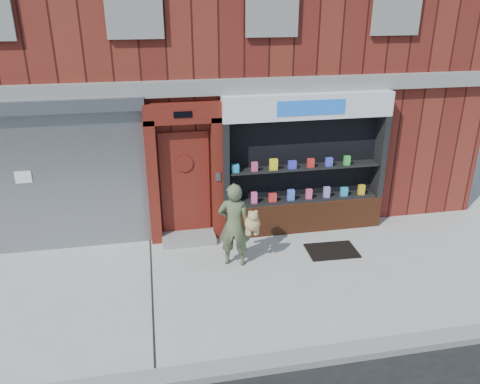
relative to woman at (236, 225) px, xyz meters
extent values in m
plane|color=#9E9E99|center=(-0.06, -0.65, -0.83)|extent=(80.00, 80.00, 0.00)
cube|color=gray|center=(-0.06, -2.80, -0.77)|extent=(60.00, 0.30, 0.12)
cube|color=#5C1B15|center=(-0.06, 5.35, 3.17)|extent=(12.00, 8.00, 8.00)
cube|color=gray|center=(-0.06, 1.27, 2.32)|extent=(12.00, 0.16, 0.30)
cube|color=gray|center=(-3.06, 1.29, 0.57)|extent=(3.00, 0.10, 2.80)
cube|color=slate|center=(-3.06, 1.23, 2.09)|extent=(3.10, 0.30, 0.24)
cube|color=white|center=(-3.86, 1.23, 0.77)|extent=(0.30, 0.01, 0.24)
cube|color=#5F1710|center=(-1.46, 1.21, 0.47)|extent=(0.22, 0.28, 2.60)
cube|color=#5F1710|center=(-0.16, 1.21, 0.47)|extent=(0.22, 0.28, 2.60)
cube|color=#5F1710|center=(-0.81, 1.21, 1.87)|extent=(1.50, 0.28, 0.40)
cube|color=black|center=(-0.81, 1.06, 1.87)|extent=(0.35, 0.01, 0.12)
cube|color=#611911|center=(-0.81, 1.32, 0.37)|extent=(1.00, 0.06, 2.20)
cylinder|color=black|center=(-0.81, 1.28, 0.82)|extent=(0.28, 0.02, 0.28)
cylinder|color=#5F1710|center=(-0.81, 1.27, 0.82)|extent=(0.34, 0.02, 0.34)
cube|color=gray|center=(-0.81, 1.05, -0.76)|extent=(1.10, 0.55, 0.15)
cube|color=slate|center=(-0.16, 1.06, 0.57)|extent=(0.10, 0.02, 0.18)
cube|color=brown|center=(1.69, 1.15, -0.48)|extent=(3.50, 0.40, 0.70)
cube|color=black|center=(0.00, 1.15, 0.77)|extent=(0.12, 0.40, 1.80)
cube|color=black|center=(3.38, 1.15, 0.77)|extent=(0.12, 0.40, 1.80)
cube|color=black|center=(1.69, 1.34, 0.77)|extent=(3.30, 0.03, 1.80)
cube|color=black|center=(1.69, 1.15, -0.10)|extent=(3.20, 0.36, 0.06)
cube|color=black|center=(1.69, 1.15, 0.62)|extent=(3.20, 0.36, 0.04)
cube|color=white|center=(1.69, 1.15, 1.92)|extent=(3.50, 0.40, 0.50)
cube|color=blue|center=(1.69, 0.95, 1.92)|extent=(1.40, 0.01, 0.30)
cube|color=#454FEB|center=(0.19, 1.07, 0.02)|extent=(0.12, 0.09, 0.18)
cube|color=#F45190|center=(0.59, 1.07, 0.05)|extent=(0.12, 0.09, 0.24)
cube|color=red|center=(0.99, 1.07, 0.02)|extent=(0.16, 0.09, 0.18)
cube|color=#446BE8|center=(1.39, 1.07, 0.04)|extent=(0.14, 0.09, 0.23)
cube|color=#E94D76|center=(1.79, 1.07, 0.04)|extent=(0.12, 0.09, 0.21)
cube|color=#9E75D3|center=(2.19, 1.07, 0.05)|extent=(0.12, 0.09, 0.23)
cube|color=#279AC4|center=(2.59, 1.07, 0.02)|extent=(0.15, 0.09, 0.19)
cube|color=gold|center=(2.99, 1.07, 0.04)|extent=(0.13, 0.09, 0.22)
cube|color=#28A0CA|center=(0.19, 1.07, 0.72)|extent=(0.15, 0.09, 0.17)
cube|color=#D44670|center=(0.59, 1.07, 0.73)|extent=(0.12, 0.09, 0.19)
cube|color=yellow|center=(0.99, 1.07, 0.75)|extent=(0.16, 0.09, 0.23)
cube|color=#3A3AC5|center=(1.39, 1.07, 0.72)|extent=(0.16, 0.09, 0.16)
cube|color=red|center=(1.79, 1.07, 0.73)|extent=(0.14, 0.09, 0.19)
cube|color=#3C47CE|center=(2.19, 1.07, 0.73)|extent=(0.14, 0.09, 0.18)
cube|color=green|center=(2.59, 1.07, 0.74)|extent=(0.12, 0.09, 0.19)
imported|color=#515D3D|center=(-0.03, 0.01, -0.01)|extent=(0.69, 0.55, 1.65)
sphere|color=#A58B52|center=(0.29, -0.12, 0.06)|extent=(0.29, 0.29, 0.29)
sphere|color=#A58B52|center=(0.29, -0.17, 0.23)|extent=(0.19, 0.19, 0.19)
sphere|color=#A58B52|center=(0.24, -0.17, 0.31)|extent=(0.07, 0.07, 0.07)
sphere|color=#A58B52|center=(0.35, -0.17, 0.31)|extent=(0.07, 0.07, 0.07)
cylinder|color=#A58B52|center=(0.20, -0.12, -0.09)|extent=(0.07, 0.07, 0.17)
cylinder|color=#A58B52|center=(0.39, -0.12, -0.09)|extent=(0.07, 0.07, 0.17)
cylinder|color=#A58B52|center=(0.24, -0.14, -0.09)|extent=(0.07, 0.07, 0.17)
cylinder|color=#A58B52|center=(0.35, -0.14, -0.09)|extent=(0.07, 0.07, 0.17)
cube|color=black|center=(1.99, 0.08, -0.82)|extent=(1.02, 0.73, 0.02)
camera|label=1|loc=(-1.42, -7.67, 3.88)|focal=35.00mm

